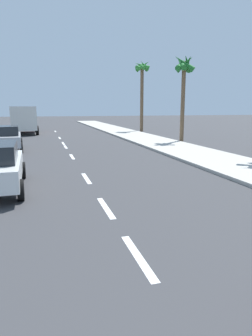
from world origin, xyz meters
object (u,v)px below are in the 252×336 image
delivery_truck (24,119)px  palm_tree_distant (142,76)px  parked_car_silver (5,137)px  palm_tree_far (184,73)px

delivery_truck → palm_tree_distant: 13.52m
parked_car_silver → palm_tree_distant: palm_tree_distant is taller
parked_car_silver → palm_tree_far: bearing=1.7°
palm_tree_far → palm_tree_distant: 11.24m
parked_car_silver → delivery_truck: delivery_truck is taller
delivery_truck → palm_tree_far: 17.24m
palm_tree_distant → delivery_truck: bearing=178.4°
parked_car_silver → delivery_truck: bearing=84.0°
palm_tree_far → parked_car_silver: bearing=-174.8°
delivery_truck → palm_tree_distant: (12.71, -0.36, 4.59)m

